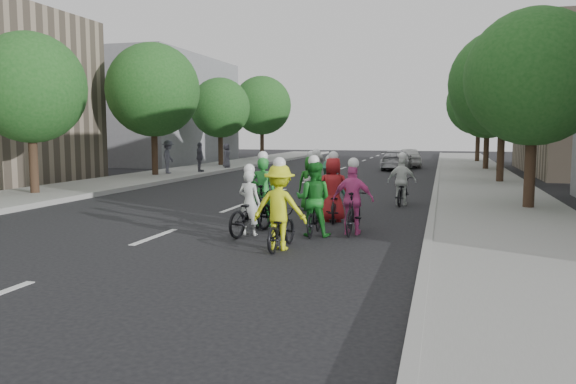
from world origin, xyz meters
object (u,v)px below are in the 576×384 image
at_px(cyclist_1, 314,205).
at_px(spectator_2, 226,156).
at_px(follow_car_lead, 397,160).
at_px(cyclist_7, 330,193).
at_px(cyclist_5, 264,200).
at_px(cyclist_4, 333,197).
at_px(follow_car_trail, 409,157).
at_px(cyclist_3, 353,206).
at_px(cyclist_6, 316,188).
at_px(spectator_0, 168,157).
at_px(cyclist_2, 280,215).
at_px(cyclist_9, 311,188).
at_px(cyclist_0, 251,210).
at_px(spectator_1, 200,157).
at_px(cyclist_8, 402,187).

xyz_separation_m(cyclist_1, spectator_2, (-10.14, 20.06, 0.19)).
bearing_deg(follow_car_lead, cyclist_7, 91.60).
relative_size(cyclist_5, spectator_2, 1.27).
relative_size(cyclist_4, follow_car_trail, 0.48).
height_order(cyclist_3, follow_car_lead, cyclist_3).
bearing_deg(cyclist_6, cyclist_1, 99.80).
bearing_deg(cyclist_1, spectator_0, -53.74).
xyz_separation_m(cyclist_2, cyclist_5, (-1.19, 2.63, -0.05)).
relative_size(cyclist_1, cyclist_2, 0.99).
height_order(cyclist_4, follow_car_lead, cyclist_4).
bearing_deg(cyclist_3, cyclist_9, -61.24).
distance_m(cyclist_2, cyclist_6, 5.73).
relative_size(follow_car_lead, spectator_2, 2.82).
height_order(cyclist_3, cyclist_6, cyclist_6).
height_order(cyclist_0, follow_car_lead, cyclist_0).
bearing_deg(cyclist_7, spectator_1, -46.33).
xyz_separation_m(cyclist_7, cyclist_8, (1.78, 3.08, -0.09)).
bearing_deg(cyclist_4, spectator_1, -62.31).
bearing_deg(cyclist_5, follow_car_lead, -95.26).
height_order(cyclist_6, follow_car_lead, cyclist_6).
height_order(cyclist_2, spectator_2, cyclist_2).
xyz_separation_m(cyclist_3, cyclist_6, (-1.69, 3.62, 0.02)).
height_order(cyclist_6, spectator_2, cyclist_6).
height_order(follow_car_lead, spectator_2, spectator_2).
relative_size(cyclist_7, follow_car_trail, 0.45).
distance_m(spectator_0, spectator_2, 5.37).
xyz_separation_m(cyclist_2, follow_car_trail, (0.94, 27.65, -0.05)).
height_order(cyclist_5, cyclist_9, cyclist_5).
xyz_separation_m(cyclist_8, spectator_2, (-11.70, 13.99, 0.31)).
height_order(cyclist_2, cyclist_3, cyclist_2).
xyz_separation_m(cyclist_1, follow_car_trail, (0.61, 26.00, -0.05)).
height_order(cyclist_1, cyclist_9, cyclist_1).
bearing_deg(spectator_0, cyclist_6, -146.62).
distance_m(cyclist_0, cyclist_9, 4.36).
relative_size(follow_car_lead, follow_car_trail, 1.09).
height_order(cyclist_1, follow_car_trail, cyclist_1).
bearing_deg(cyclist_0, cyclist_6, -87.04).
height_order(cyclist_4, cyclist_6, cyclist_4).
xyz_separation_m(cyclist_1, spectator_0, (-11.39, 14.85, 0.33)).
height_order(cyclist_5, cyclist_8, cyclist_5).
bearing_deg(cyclist_5, cyclist_2, 113.25).
distance_m(cyclist_3, cyclist_7, 2.75).
bearing_deg(cyclist_7, cyclist_5, 63.49).
xyz_separation_m(cyclist_6, spectator_2, (-9.29, 16.00, 0.22)).
xyz_separation_m(cyclist_4, follow_car_lead, (0.02, 20.97, -0.04)).
xyz_separation_m(cyclist_0, cyclist_6, (0.62, 4.28, 0.12)).
bearing_deg(cyclist_5, spectator_2, -66.88).
height_order(cyclist_9, spectator_0, spectator_0).
height_order(cyclist_1, follow_car_lead, cyclist_1).
xyz_separation_m(cyclist_0, follow_car_trail, (2.07, 26.22, 0.10)).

